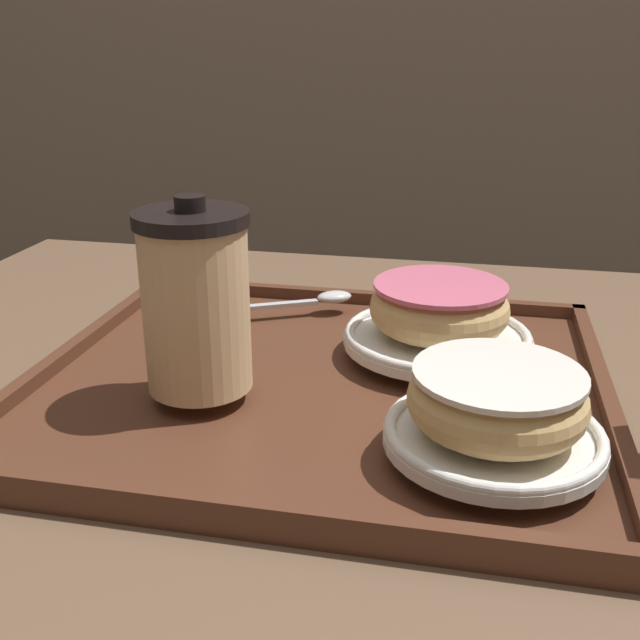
% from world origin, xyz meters
% --- Properties ---
extents(cafe_table, '(1.05, 0.84, 0.71)m').
position_xyz_m(cafe_table, '(0.00, 0.00, 0.56)').
color(cafe_table, brown).
rests_on(cafe_table, ground_plane).
extents(serving_tray, '(0.46, 0.40, 0.02)m').
position_xyz_m(serving_tray, '(-0.04, 0.02, 0.72)').
color(serving_tray, '#512D1E').
rests_on(serving_tray, cafe_table).
extents(coffee_cup_front, '(0.08, 0.08, 0.15)m').
position_xyz_m(coffee_cup_front, '(-0.12, -0.04, 0.81)').
color(coffee_cup_front, '#E0B784').
rests_on(coffee_cup_front, serving_tray).
extents(plate_with_chocolate_donut, '(0.14, 0.14, 0.01)m').
position_xyz_m(plate_with_chocolate_donut, '(0.10, -0.08, 0.75)').
color(plate_with_chocolate_donut, white).
rests_on(plate_with_chocolate_donut, serving_tray).
extents(donut_chocolate_glazed, '(0.12, 0.12, 0.04)m').
position_xyz_m(donut_chocolate_glazed, '(0.10, -0.08, 0.77)').
color(donut_chocolate_glazed, '#DBB270').
rests_on(donut_chocolate_glazed, plate_with_chocolate_donut).
extents(plate_with_plain_donut, '(0.16, 0.16, 0.01)m').
position_xyz_m(plate_with_plain_donut, '(0.05, 0.08, 0.75)').
color(plate_with_plain_donut, white).
rests_on(plate_with_plain_donut, serving_tray).
extents(donut_plain, '(0.12, 0.12, 0.04)m').
position_xyz_m(donut_plain, '(0.05, 0.08, 0.77)').
color(donut_plain, '#DBB270').
rests_on(donut_plain, plate_with_plain_donut).
extents(spoon, '(0.13, 0.07, 0.01)m').
position_xyz_m(spoon, '(-0.07, 0.16, 0.74)').
color(spoon, silver).
rests_on(spoon, serving_tray).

